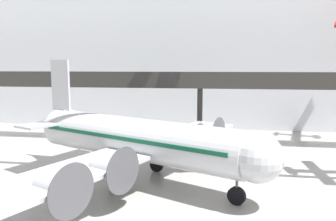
# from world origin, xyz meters

# --- Properties ---
(hangar_back_wall) EXTENTS (140.00, 3.00, 27.50)m
(hangar_back_wall) POSITION_xyz_m (0.00, 35.49, 13.75)
(hangar_back_wall) COLOR silver
(hangar_back_wall) RESTS_ON ground
(mezzanine_walkway) EXTENTS (110.00, 3.20, 9.02)m
(mezzanine_walkway) POSITION_xyz_m (0.00, 24.68, 7.39)
(mezzanine_walkway) COLOR #2D2B28
(mezzanine_walkway) RESTS_ON ground
(airliner_silver_main) EXTENTS (23.80, 27.95, 10.33)m
(airliner_silver_main) POSITION_xyz_m (-4.75, 10.18, 3.58)
(airliner_silver_main) COLOR #B7BABF
(airliner_silver_main) RESTS_ON ground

